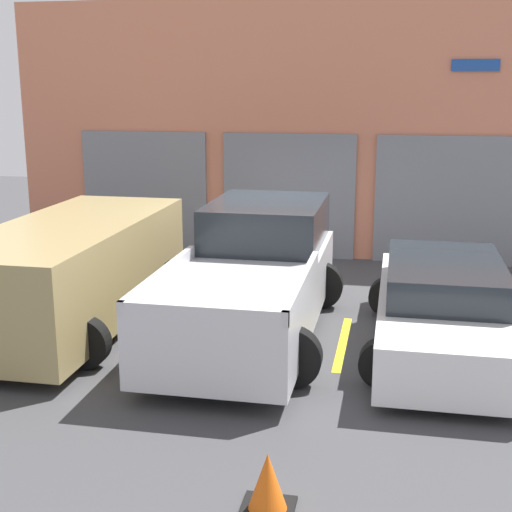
{
  "coord_description": "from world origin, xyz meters",
  "views": [
    {
      "loc": [
        2.02,
        -11.73,
        3.63
      ],
      "look_at": [
        0.0,
        -1.57,
        1.1
      ],
      "focal_mm": 50.0,
      "sensor_mm": 36.0,
      "label": 1
    }
  ],
  "objects_px": {
    "pickup_truck": "(254,277)",
    "sedan_side": "(73,270)",
    "sedan_white": "(443,309)",
    "traffic_cone": "(268,485)"
  },
  "relations": [
    {
      "from": "traffic_cone",
      "to": "sedan_side",
      "type": "bearing_deg",
      "value": 131.61
    },
    {
      "from": "sedan_side",
      "to": "sedan_white",
      "type": "bearing_deg",
      "value": 0.22
    },
    {
      "from": "pickup_truck",
      "to": "sedan_white",
      "type": "relative_size",
      "value": 1.14
    },
    {
      "from": "pickup_truck",
      "to": "sedan_side",
      "type": "bearing_deg",
      "value": -173.49
    },
    {
      "from": "pickup_truck",
      "to": "sedan_side",
      "type": "xyz_separation_m",
      "value": [
        -2.73,
        -0.31,
        0.04
      ]
    },
    {
      "from": "sedan_white",
      "to": "sedan_side",
      "type": "distance_m",
      "value": 5.47
    },
    {
      "from": "pickup_truck",
      "to": "sedan_side",
      "type": "relative_size",
      "value": 1.04
    },
    {
      "from": "sedan_side",
      "to": "traffic_cone",
      "type": "height_order",
      "value": "sedan_side"
    },
    {
      "from": "pickup_truck",
      "to": "sedan_white",
      "type": "bearing_deg",
      "value": -6.07
    },
    {
      "from": "pickup_truck",
      "to": "traffic_cone",
      "type": "bearing_deg",
      "value": -77.09
    }
  ]
}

